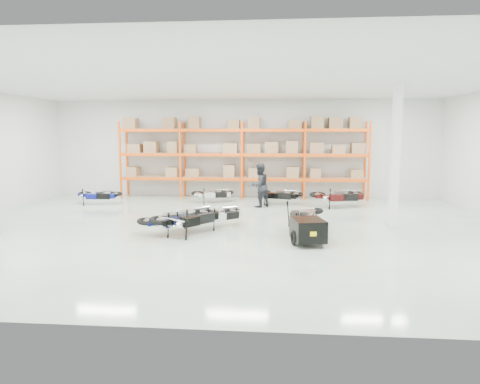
# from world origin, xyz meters

# --- Properties ---
(room) EXTENTS (18.00, 18.00, 18.00)m
(room) POSITION_xyz_m (0.00, 0.00, 2.25)
(room) COLOR silver
(room) RESTS_ON ground
(pallet_rack) EXTENTS (11.28, 0.98, 3.62)m
(pallet_rack) POSITION_xyz_m (-0.00, 6.45, 2.26)
(pallet_rack) COLOR #FF540D
(pallet_rack) RESTS_ON ground
(structural_column) EXTENTS (0.25, 0.25, 4.50)m
(structural_column) POSITION_xyz_m (5.20, 0.50, 2.25)
(structural_column) COLOR white
(structural_column) RESTS_ON ground
(moto_blue_centre) EXTENTS (1.71, 1.87, 1.11)m
(moto_blue_centre) POSITION_xyz_m (-1.59, -0.75, 0.52)
(moto_blue_centre) COLOR #07114B
(moto_blue_centre) RESTS_ON ground
(moto_silver_left) EXTENTS (1.77, 1.67, 1.06)m
(moto_silver_left) POSITION_xyz_m (-0.28, 0.21, 0.50)
(moto_silver_left) COLOR silver
(moto_silver_left) RESTS_ON ground
(moto_black_far_left) EXTENTS (2.00, 2.19, 1.29)m
(moto_black_far_left) POSITION_xyz_m (-1.04, -0.84, 0.61)
(moto_black_far_left) COLOR black
(moto_black_far_left) RESTS_ON ground
(moto_touring_right) EXTENTS (1.18, 2.03, 1.25)m
(moto_touring_right) POSITION_xyz_m (2.39, -0.22, 0.59)
(moto_touring_right) COLOR black
(moto_touring_right) RESTS_ON ground
(trailer) EXTENTS (0.97, 1.71, 0.70)m
(trailer) POSITION_xyz_m (2.39, -1.82, 0.41)
(trailer) COLOR black
(trailer) RESTS_ON ground
(moto_back_a) EXTENTS (1.63, 0.82, 1.05)m
(moto_back_a) POSITION_xyz_m (-5.93, 4.17, 0.50)
(moto_back_a) COLOR navy
(moto_back_a) RESTS_ON ground
(moto_back_b) EXTENTS (1.72, 1.17, 1.02)m
(moto_back_b) POSITION_xyz_m (-1.17, 4.99, 0.48)
(moto_back_b) COLOR silver
(moto_back_b) RESTS_ON ground
(moto_back_c) EXTENTS (1.88, 1.31, 1.11)m
(moto_back_c) POSITION_xyz_m (1.65, 4.83, 0.52)
(moto_back_c) COLOR black
(moto_back_c) RESTS_ON ground
(moto_back_d) EXTENTS (2.08, 1.30, 1.25)m
(moto_back_d) POSITION_xyz_m (4.07, 4.25, 0.59)
(moto_back_d) COLOR #3A0B0C
(moto_back_d) RESTS_ON ground
(person_back) EXTENTS (1.08, 1.08, 1.77)m
(person_back) POSITION_xyz_m (0.87, 4.03, 0.88)
(person_back) COLOR black
(person_back) RESTS_ON ground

